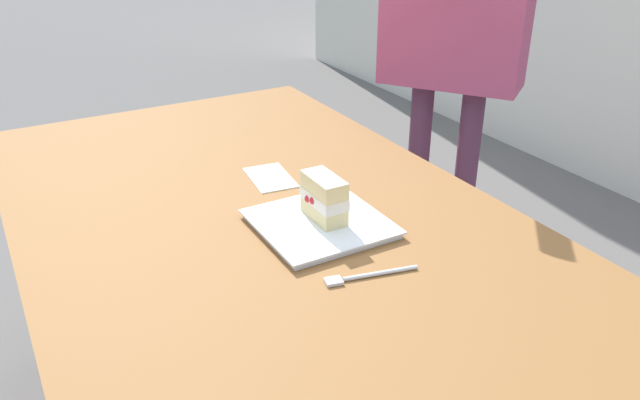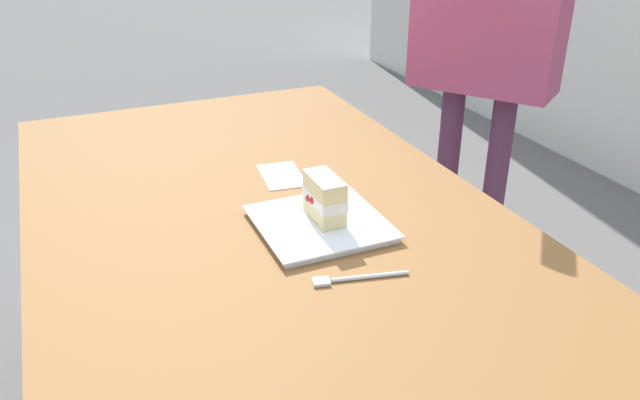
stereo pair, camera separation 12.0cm
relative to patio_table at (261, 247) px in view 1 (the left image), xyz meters
name	(u,v)px [view 1 (the left image)]	position (x,y,z in m)	size (l,w,h in m)	color
patio_table	(261,247)	(0.00, 0.00, 0.00)	(1.59, 0.96, 0.75)	brown
dessert_plate	(320,224)	(0.13, 0.08, 0.10)	(0.25, 0.25, 0.02)	white
cake_slice	(324,198)	(0.12, 0.09, 0.15)	(0.11, 0.07, 0.09)	#EAD18C
dessert_fork	(366,276)	(0.32, 0.06, 0.09)	(0.05, 0.17, 0.01)	silver
paper_napkin	(270,178)	(-0.14, 0.09, 0.09)	(0.16, 0.11, 0.00)	white
diner_person	(457,1)	(-0.41, 0.85, 0.40)	(0.52, 0.59, 1.58)	#5D3049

